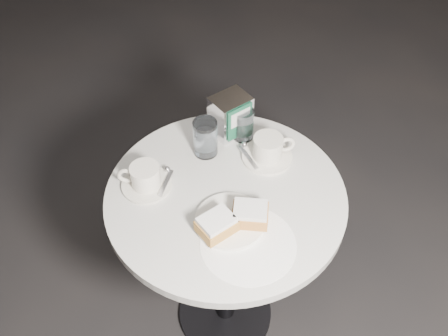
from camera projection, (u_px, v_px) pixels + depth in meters
ground at (225, 314)px, 1.98m from camera, size 7.00×7.00×0.00m
cafe_table at (225, 233)px, 1.59m from camera, size 0.70×0.70×0.74m
sugar_spill at (248, 244)px, 1.32m from camera, size 0.29×0.29×0.00m
beignet_plate at (232, 220)px, 1.34m from camera, size 0.22×0.21×0.06m
coffee_cup_left at (145, 178)px, 1.44m from camera, size 0.18×0.18×0.08m
coffee_cup_right at (268, 150)px, 1.51m from camera, size 0.17×0.16×0.08m
water_glass_left at (205, 138)px, 1.51m from camera, size 0.08×0.08×0.12m
water_glass_right at (243, 124)px, 1.57m from camera, size 0.07×0.07×0.11m
napkin_dispenser at (231, 115)px, 1.57m from camera, size 0.14×0.13×0.13m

